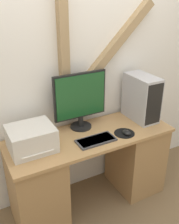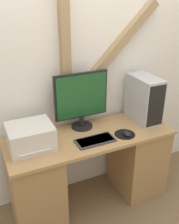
{
  "view_description": "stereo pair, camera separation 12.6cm",
  "coord_description": "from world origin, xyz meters",
  "px_view_note": "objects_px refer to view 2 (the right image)",
  "views": [
    {
      "loc": [
        -0.98,
        -1.52,
        2.0
      ],
      "look_at": [
        -0.01,
        0.28,
        1.01
      ],
      "focal_mm": 42.0,
      "sensor_mm": 36.0,
      "label": 1
    },
    {
      "loc": [
        -0.87,
        -1.58,
        2.0
      ],
      "look_at": [
        -0.01,
        0.28,
        1.01
      ],
      "focal_mm": 42.0,
      "sensor_mm": 36.0,
      "label": 2
    }
  ],
  "objects_px": {
    "printer": "(31,137)",
    "computer_tower": "(144,99)",
    "monitor": "(81,98)",
    "keyboard": "(95,140)",
    "mouse": "(127,134)"
  },
  "relations": [
    {
      "from": "monitor",
      "to": "computer_tower",
      "type": "relative_size",
      "value": 1.19
    },
    {
      "from": "keyboard",
      "to": "mouse",
      "type": "bearing_deg",
      "value": -6.57
    },
    {
      "from": "keyboard",
      "to": "mouse",
      "type": "distance_m",
      "value": 0.3
    },
    {
      "from": "computer_tower",
      "to": "monitor",
      "type": "bearing_deg",
      "value": 169.07
    },
    {
      "from": "keyboard",
      "to": "computer_tower",
      "type": "bearing_deg",
      "value": 15.84
    },
    {
      "from": "mouse",
      "to": "printer",
      "type": "bearing_deg",
      "value": 167.71
    },
    {
      "from": "keyboard",
      "to": "computer_tower",
      "type": "distance_m",
      "value": 0.67
    },
    {
      "from": "keyboard",
      "to": "mouse",
      "type": "relative_size",
      "value": 3.77
    },
    {
      "from": "mouse",
      "to": "computer_tower",
      "type": "xyz_separation_m",
      "value": [
        0.31,
        0.21,
        0.2
      ]
    },
    {
      "from": "monitor",
      "to": "keyboard",
      "type": "height_order",
      "value": "monitor"
    },
    {
      "from": "monitor",
      "to": "computer_tower",
      "type": "height_order",
      "value": "monitor"
    },
    {
      "from": "keyboard",
      "to": "monitor",
      "type": "bearing_deg",
      "value": 90.38
    },
    {
      "from": "printer",
      "to": "keyboard",
      "type": "bearing_deg",
      "value": -15.47
    },
    {
      "from": "printer",
      "to": "monitor",
      "type": "bearing_deg",
      "value": 15.79
    },
    {
      "from": "printer",
      "to": "computer_tower",
      "type": "bearing_deg",
      "value": 1.46
    }
  ]
}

